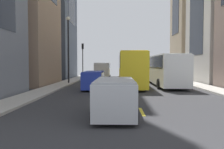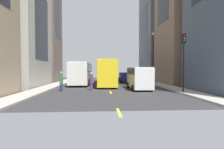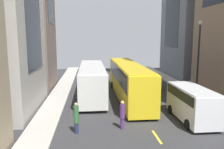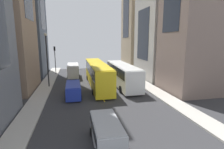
{
  "view_description": "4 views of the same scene",
  "coord_description": "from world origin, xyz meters",
  "px_view_note": "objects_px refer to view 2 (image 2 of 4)",
  "views": [
    {
      "loc": [
        1.22,
        24.13,
        2.44
      ],
      "look_at": [
        1.81,
        0.9,
        1.35
      ],
      "focal_mm": 36.68,
      "sensor_mm": 36.0,
      "label": 1
    },
    {
      "loc": [
        -0.97,
        -30.64,
        2.37
      ],
      "look_at": [
        1.1,
        2.98,
        1.35
      ],
      "focal_mm": 28.68,
      "sensor_mm": 36.0,
      "label": 2
    },
    {
      "loc": [
        -4.21,
        -26.11,
        6.32
      ],
      "look_at": [
        -1.44,
        2.43,
        1.68
      ],
      "focal_mm": 36.59,
      "sensor_mm": 36.0,
      "label": 3
    },
    {
      "loc": [
        3.34,
        24.48,
        7.02
      ],
      "look_at": [
        -1.52,
        2.14,
        2.61
      ],
      "focal_mm": 28.54,
      "sensor_mm": 36.0,
      "label": 4
    }
  ],
  "objects_px": {
    "streetcar_yellow": "(106,71)",
    "delivery_van_white": "(139,76)",
    "pedestrian_waiting_curb": "(61,81)",
    "car_silver_1": "(110,75)",
    "pedestrian_walking_far": "(91,81)",
    "city_bus_white": "(82,71)",
    "car_blue_0": "(125,76)",
    "traffic_light_near_corner": "(184,51)"
  },
  "relations": [
    {
      "from": "streetcar_yellow",
      "to": "delivery_van_white",
      "type": "relative_size",
      "value": 2.73
    },
    {
      "from": "car_silver_1",
      "to": "pedestrian_waiting_curb",
      "type": "height_order",
      "value": "pedestrian_waiting_curb"
    },
    {
      "from": "delivery_van_white",
      "to": "streetcar_yellow",
      "type": "bearing_deg",
      "value": 116.63
    },
    {
      "from": "pedestrian_waiting_curb",
      "to": "pedestrian_walking_far",
      "type": "relative_size",
      "value": 1.04
    },
    {
      "from": "car_blue_0",
      "to": "traffic_light_near_corner",
      "type": "height_order",
      "value": "traffic_light_near_corner"
    },
    {
      "from": "car_silver_1",
      "to": "streetcar_yellow",
      "type": "bearing_deg",
      "value": -95.57
    },
    {
      "from": "city_bus_white",
      "to": "streetcar_yellow",
      "type": "relative_size",
      "value": 0.81
    },
    {
      "from": "pedestrian_waiting_curb",
      "to": "traffic_light_near_corner",
      "type": "height_order",
      "value": "traffic_light_near_corner"
    },
    {
      "from": "car_silver_1",
      "to": "traffic_light_near_corner",
      "type": "distance_m",
      "value": 28.06
    },
    {
      "from": "delivery_van_white",
      "to": "car_blue_0",
      "type": "height_order",
      "value": "delivery_van_white"
    },
    {
      "from": "pedestrian_waiting_curb",
      "to": "traffic_light_near_corner",
      "type": "distance_m",
      "value": 12.75
    },
    {
      "from": "car_silver_1",
      "to": "traffic_light_near_corner",
      "type": "xyz_separation_m",
      "value": [
        5.67,
        -27.31,
        3.07
      ]
    },
    {
      "from": "delivery_van_white",
      "to": "traffic_light_near_corner",
      "type": "bearing_deg",
      "value": -47.09
    },
    {
      "from": "car_silver_1",
      "to": "pedestrian_waiting_curb",
      "type": "distance_m",
      "value": 25.93
    },
    {
      "from": "delivery_van_white",
      "to": "pedestrian_walking_far",
      "type": "height_order",
      "value": "delivery_van_white"
    },
    {
      "from": "car_blue_0",
      "to": "pedestrian_walking_far",
      "type": "bearing_deg",
      "value": -112.21
    },
    {
      "from": "pedestrian_walking_far",
      "to": "streetcar_yellow",
      "type": "bearing_deg",
      "value": -0.01
    },
    {
      "from": "car_blue_0",
      "to": "pedestrian_waiting_curb",
      "type": "relative_size",
      "value": 2.26
    },
    {
      "from": "streetcar_yellow",
      "to": "pedestrian_waiting_curb",
      "type": "distance_m",
      "value": 10.3
    },
    {
      "from": "delivery_van_white",
      "to": "car_blue_0",
      "type": "distance_m",
      "value": 12.42
    },
    {
      "from": "car_blue_0",
      "to": "pedestrian_waiting_curb",
      "type": "bearing_deg",
      "value": -121.82
    },
    {
      "from": "pedestrian_waiting_curb",
      "to": "pedestrian_walking_far",
      "type": "height_order",
      "value": "pedestrian_waiting_curb"
    },
    {
      "from": "streetcar_yellow",
      "to": "car_silver_1",
      "type": "height_order",
      "value": "streetcar_yellow"
    },
    {
      "from": "pedestrian_waiting_curb",
      "to": "delivery_van_white",
      "type": "bearing_deg",
      "value": -92.52
    },
    {
      "from": "car_blue_0",
      "to": "pedestrian_walking_far",
      "type": "distance_m",
      "value": 14.67
    },
    {
      "from": "car_blue_0",
      "to": "streetcar_yellow",
      "type": "bearing_deg",
      "value": -126.54
    },
    {
      "from": "city_bus_white",
      "to": "streetcar_yellow",
      "type": "distance_m",
      "value": 3.88
    },
    {
      "from": "city_bus_white",
      "to": "car_silver_1",
      "type": "xyz_separation_m",
      "value": [
        5.36,
        15.29,
        -0.99
      ]
    },
    {
      "from": "city_bus_white",
      "to": "car_blue_0",
      "type": "bearing_deg",
      "value": 29.19
    },
    {
      "from": "car_blue_0",
      "to": "traffic_light_near_corner",
      "type": "relative_size",
      "value": 0.85
    },
    {
      "from": "car_silver_1",
      "to": "pedestrian_walking_far",
      "type": "distance_m",
      "value": 24.9
    },
    {
      "from": "city_bus_white",
      "to": "pedestrian_waiting_curb",
      "type": "relative_size",
      "value": 5.75
    },
    {
      "from": "pedestrian_waiting_curb",
      "to": "traffic_light_near_corner",
      "type": "bearing_deg",
      "value": -113.23
    },
    {
      "from": "delivery_van_white",
      "to": "pedestrian_walking_far",
      "type": "distance_m",
      "value": 5.66
    },
    {
      "from": "city_bus_white",
      "to": "streetcar_yellow",
      "type": "xyz_separation_m",
      "value": [
        3.79,
        -0.83,
        0.12
      ]
    },
    {
      "from": "city_bus_white",
      "to": "car_blue_0",
      "type": "height_order",
      "value": "city_bus_white"
    },
    {
      "from": "delivery_van_white",
      "to": "traffic_light_near_corner",
      "type": "height_order",
      "value": "traffic_light_near_corner"
    },
    {
      "from": "streetcar_yellow",
      "to": "car_silver_1",
      "type": "distance_m",
      "value": 16.24
    },
    {
      "from": "pedestrian_walking_far",
      "to": "city_bus_white",
      "type": "bearing_deg",
      "value": 23.88
    },
    {
      "from": "pedestrian_walking_far",
      "to": "delivery_van_white",
      "type": "bearing_deg",
      "value": -66.04
    },
    {
      "from": "traffic_light_near_corner",
      "to": "pedestrian_waiting_curb",
      "type": "bearing_deg",
      "value": 169.71
    },
    {
      "from": "delivery_van_white",
      "to": "pedestrian_waiting_curb",
      "type": "bearing_deg",
      "value": -169.58
    }
  ]
}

